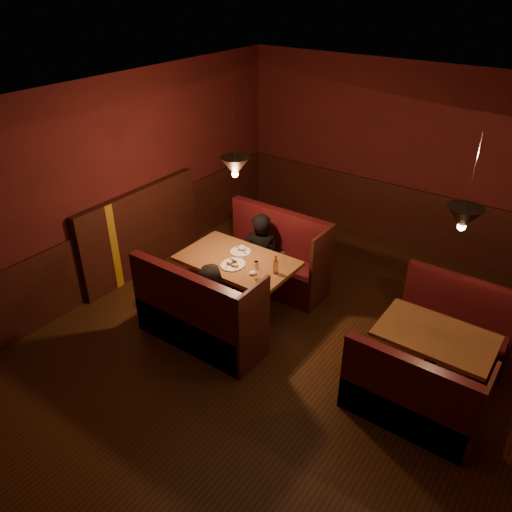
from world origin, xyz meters
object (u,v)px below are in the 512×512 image
Objects in this scene: main_bench_near at (197,321)px; second_table at (433,347)px; diner_a at (261,240)px; diner_b at (213,293)px; second_bench_far at (453,328)px; main_table at (238,272)px; second_bench_near at (408,402)px; main_bench_far at (275,262)px.

main_bench_near is 2.71m from second_table.
diner_a is 1.08× the size of diner_b.
diner_a is at bearing 76.77° from diner_b.
main_table is at bearing -161.10° from second_bench_far.
second_bench_near is 2.46m from diner_b.
main_bench_far is 2.91m from second_bench_near.
main_table is 1.06× the size of diner_b.
main_bench_far is 1.56m from diner_b.
diner_b reaches higher than second_table.
diner_b is (0.14, -0.67, 0.09)m from main_table.
main_bench_far is 1.00× the size of main_bench_near.
second_bench_near is 0.88× the size of diner_a.
second_bench_far is (2.54, 0.03, -0.05)m from main_bench_far.
main_bench_near is 1.16× the size of diner_b.
main_bench_far is 1.69m from main_bench_near.
main_table is 0.69m from diner_a.
diner_b is (0.12, -1.51, 0.35)m from main_bench_far.
main_table is 2.64m from second_bench_near.
main_table reaches higher than second_bench_far.
main_bench_near is 1.23× the size of second_bench_near.
main_table reaches higher than second_bench_near.
main_table is 1.12× the size of second_bench_near.
second_bench_far is at bearing 0.68° from main_bench_far.
main_table is at bearing 91.17° from main_bench_near.
second_bench_far is at bearing 8.87° from diner_b.
main_bench_near is at bearing -88.83° from main_table.
main_bench_far is at bearing 150.99° from second_bench_near.
main_table is 0.91× the size of main_bench_near.
main_bench_far is at bearing 88.84° from main_table.
main_bench_near is at bearing -158.30° from second_table.
second_bench_near is 0.95× the size of diner_b.
second_bench_near is 2.97m from diner_a.
diner_a reaches higher than second_bench_near.
main_bench_far is 1.36× the size of second_table.
second_table is 2.54m from diner_b.
second_bench_near is (0.00, -1.44, 0.00)m from second_bench_far.
main_bench_far and main_bench_near have the same top height.
second_bench_far reaches higher than second_table.
second_bench_far is (2.56, 0.88, -0.31)m from main_table.
diner_a is (-2.64, 0.51, 0.25)m from second_table.
second_table is at bearing 92.20° from second_bench_near.
second_table is 2.70m from diner_a.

